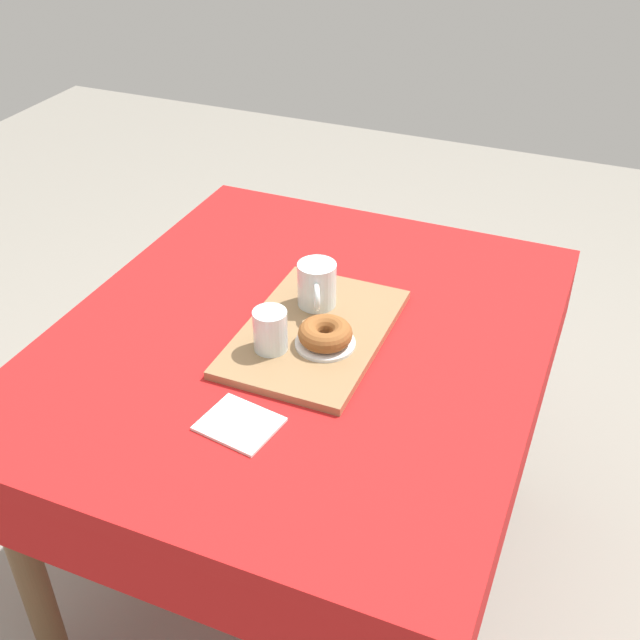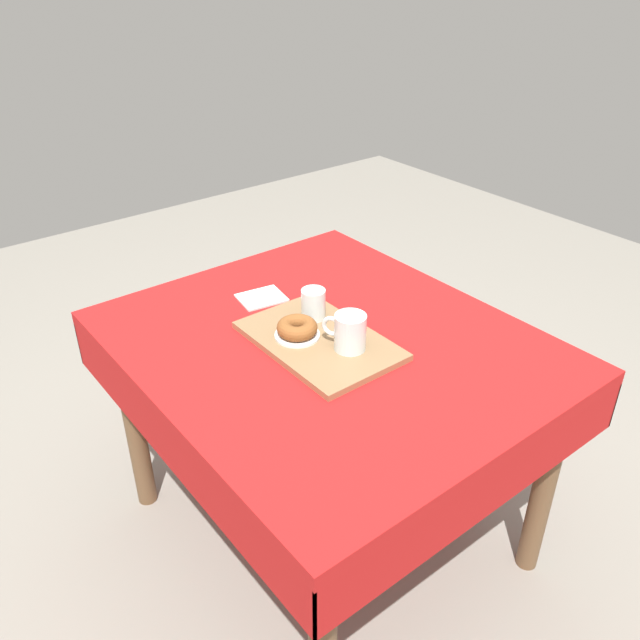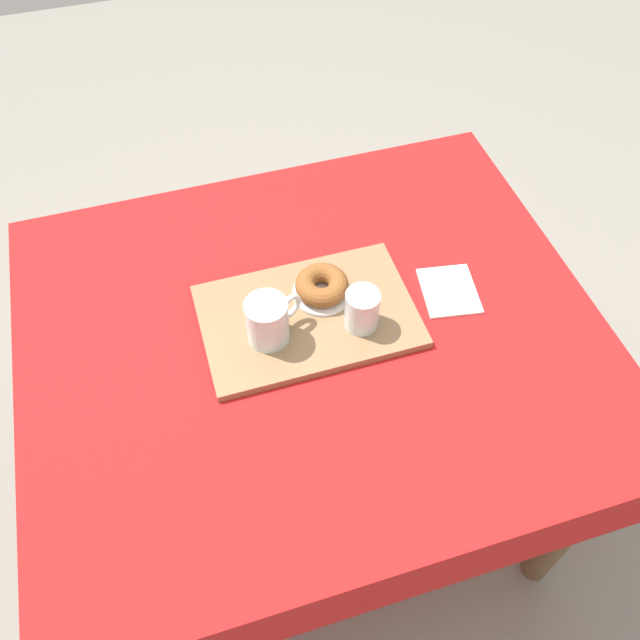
{
  "view_description": "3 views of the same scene",
  "coord_description": "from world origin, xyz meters",
  "px_view_note": "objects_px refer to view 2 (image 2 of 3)",
  "views": [
    {
      "loc": [
        -1.21,
        -0.55,
        1.69
      ],
      "look_at": [
        -0.03,
        -0.05,
        0.8
      ],
      "focal_mm": 43.62,
      "sensor_mm": 36.0,
      "label": 1
    },
    {
      "loc": [
        1.16,
        -0.94,
        1.69
      ],
      "look_at": [
        -0.01,
        -0.02,
        0.81
      ],
      "focal_mm": 36.48,
      "sensor_mm": 36.0,
      "label": 2
    },
    {
      "loc": [
        0.22,
        0.76,
        1.81
      ],
      "look_at": [
        -0.01,
        0.02,
        0.79
      ],
      "focal_mm": 37.21,
      "sensor_mm": 36.0,
      "label": 3
    }
  ],
  "objects_px": {
    "sugar_donut_left": "(297,328)",
    "paper_napkin": "(262,298)",
    "serving_tray": "(319,340)",
    "dining_table": "(328,368)",
    "tea_mug_left": "(351,332)",
    "water_glass_near": "(313,306)",
    "donut_plate_left": "(297,335)"
  },
  "relations": [
    {
      "from": "dining_table",
      "to": "donut_plate_left",
      "type": "xyz_separation_m",
      "value": [
        -0.04,
        -0.07,
        0.12
      ]
    },
    {
      "from": "sugar_donut_left",
      "to": "donut_plate_left",
      "type": "bearing_deg",
      "value": 0.0
    },
    {
      "from": "sugar_donut_left",
      "to": "paper_napkin",
      "type": "xyz_separation_m",
      "value": [
        -0.26,
        0.06,
        -0.04
      ]
    },
    {
      "from": "dining_table",
      "to": "paper_napkin",
      "type": "distance_m",
      "value": 0.32
    },
    {
      "from": "sugar_donut_left",
      "to": "paper_napkin",
      "type": "bearing_deg",
      "value": 167.32
    },
    {
      "from": "dining_table",
      "to": "water_glass_near",
      "type": "relative_size",
      "value": 13.32
    },
    {
      "from": "serving_tray",
      "to": "tea_mug_left",
      "type": "relative_size",
      "value": 3.58
    },
    {
      "from": "water_glass_near",
      "to": "serving_tray",
      "type": "bearing_deg",
      "value": -30.26
    },
    {
      "from": "serving_tray",
      "to": "donut_plate_left",
      "type": "distance_m",
      "value": 0.06
    },
    {
      "from": "paper_napkin",
      "to": "sugar_donut_left",
      "type": "bearing_deg",
      "value": -12.68
    },
    {
      "from": "tea_mug_left",
      "to": "water_glass_near",
      "type": "relative_size",
      "value": 1.38
    },
    {
      "from": "sugar_donut_left",
      "to": "paper_napkin",
      "type": "height_order",
      "value": "sugar_donut_left"
    },
    {
      "from": "tea_mug_left",
      "to": "water_glass_near",
      "type": "xyz_separation_m",
      "value": [
        -0.18,
        0.02,
        -0.01
      ]
    },
    {
      "from": "serving_tray",
      "to": "donut_plate_left",
      "type": "xyz_separation_m",
      "value": [
        -0.04,
        -0.04,
        0.01
      ]
    },
    {
      "from": "water_glass_near",
      "to": "paper_napkin",
      "type": "distance_m",
      "value": 0.22
    },
    {
      "from": "water_glass_near",
      "to": "sugar_donut_left",
      "type": "bearing_deg",
      "value": -61.29
    },
    {
      "from": "water_glass_near",
      "to": "paper_napkin",
      "type": "height_order",
      "value": "water_glass_near"
    },
    {
      "from": "tea_mug_left",
      "to": "sugar_donut_left",
      "type": "distance_m",
      "value": 0.15
    },
    {
      "from": "dining_table",
      "to": "sugar_donut_left",
      "type": "xyz_separation_m",
      "value": [
        -0.04,
        -0.07,
        0.14
      ]
    },
    {
      "from": "sugar_donut_left",
      "to": "serving_tray",
      "type": "bearing_deg",
      "value": 45.12
    },
    {
      "from": "serving_tray",
      "to": "tea_mug_left",
      "type": "bearing_deg",
      "value": 22.05
    },
    {
      "from": "donut_plate_left",
      "to": "paper_napkin",
      "type": "relative_size",
      "value": 0.92
    },
    {
      "from": "paper_napkin",
      "to": "water_glass_near",
      "type": "bearing_deg",
      "value": 9.89
    },
    {
      "from": "serving_tray",
      "to": "sugar_donut_left",
      "type": "xyz_separation_m",
      "value": [
        -0.04,
        -0.04,
        0.04
      ]
    },
    {
      "from": "serving_tray",
      "to": "water_glass_near",
      "type": "relative_size",
      "value": 4.93
    },
    {
      "from": "tea_mug_left",
      "to": "sugar_donut_left",
      "type": "xyz_separation_m",
      "value": [
        -0.13,
        -0.08,
        -0.02
      ]
    },
    {
      "from": "water_glass_near",
      "to": "sugar_donut_left",
      "type": "distance_m",
      "value": 0.11
    },
    {
      "from": "dining_table",
      "to": "donut_plate_left",
      "type": "height_order",
      "value": "donut_plate_left"
    },
    {
      "from": "dining_table",
      "to": "paper_napkin",
      "type": "relative_size",
      "value": 8.69
    },
    {
      "from": "serving_tray",
      "to": "sugar_donut_left",
      "type": "distance_m",
      "value": 0.07
    },
    {
      "from": "sugar_donut_left",
      "to": "tea_mug_left",
      "type": "bearing_deg",
      "value": 30.69
    },
    {
      "from": "serving_tray",
      "to": "water_glass_near",
      "type": "xyz_separation_m",
      "value": [
        -0.09,
        0.05,
        0.05
      ]
    }
  ]
}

